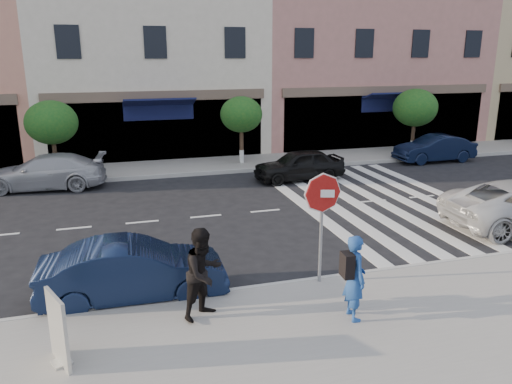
{
  "coord_description": "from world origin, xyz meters",
  "views": [
    {
      "loc": [
        -2.77,
        -11.02,
        5.08
      ],
      "look_at": [
        0.95,
        1.54,
        1.4
      ],
      "focal_mm": 35.0,
      "sensor_mm": 36.0,
      "label": 1
    }
  ],
  "objects_px": {
    "photographer": "(355,277)",
    "car_near_mid": "(134,270)",
    "car_far_mid": "(299,165)",
    "car_far_right": "(434,148)",
    "walker": "(204,273)",
    "car_far_left": "(45,172)",
    "poster_board": "(59,331)",
    "stop_sign": "(322,204)"
  },
  "relations": [
    {
      "from": "walker",
      "to": "car_far_left",
      "type": "relative_size",
      "value": 0.4
    },
    {
      "from": "photographer",
      "to": "poster_board",
      "type": "height_order",
      "value": "photographer"
    },
    {
      "from": "photographer",
      "to": "car_near_mid",
      "type": "relative_size",
      "value": 0.43
    },
    {
      "from": "car_far_mid",
      "to": "photographer",
      "type": "bearing_deg",
      "value": -18.93
    },
    {
      "from": "poster_board",
      "to": "car_near_mid",
      "type": "bearing_deg",
      "value": 37.56
    },
    {
      "from": "poster_board",
      "to": "car_far_mid",
      "type": "relative_size",
      "value": 0.33
    },
    {
      "from": "photographer",
      "to": "car_far_left",
      "type": "bearing_deg",
      "value": 32.21
    },
    {
      "from": "car_near_mid",
      "to": "car_far_right",
      "type": "xyz_separation_m",
      "value": [
        14.6,
        10.1,
        -0.0
      ]
    },
    {
      "from": "poster_board",
      "to": "car_far_mid",
      "type": "xyz_separation_m",
      "value": [
        8.38,
        10.88,
        -0.12
      ]
    },
    {
      "from": "walker",
      "to": "poster_board",
      "type": "xyz_separation_m",
      "value": [
        -2.54,
        -0.86,
        -0.29
      ]
    },
    {
      "from": "photographer",
      "to": "poster_board",
      "type": "bearing_deg",
      "value": 93.49
    },
    {
      "from": "poster_board",
      "to": "car_far_right",
      "type": "height_order",
      "value": "poster_board"
    },
    {
      "from": "walker",
      "to": "car_near_mid",
      "type": "height_order",
      "value": "walker"
    },
    {
      "from": "walker",
      "to": "car_far_left",
      "type": "bearing_deg",
      "value": 76.17
    },
    {
      "from": "photographer",
      "to": "poster_board",
      "type": "xyz_separation_m",
      "value": [
        -5.26,
        0.02,
        -0.24
      ]
    },
    {
      "from": "stop_sign",
      "to": "walker",
      "type": "height_order",
      "value": "stop_sign"
    },
    {
      "from": "car_far_mid",
      "to": "car_far_right",
      "type": "bearing_deg",
      "value": 98.33
    },
    {
      "from": "photographer",
      "to": "walker",
      "type": "distance_m",
      "value": 2.86
    },
    {
      "from": "photographer",
      "to": "poster_board",
      "type": "relative_size",
      "value": 1.35
    },
    {
      "from": "car_far_mid",
      "to": "car_far_right",
      "type": "relative_size",
      "value": 0.96
    },
    {
      "from": "walker",
      "to": "car_near_mid",
      "type": "distance_m",
      "value": 1.93
    },
    {
      "from": "photographer",
      "to": "car_near_mid",
      "type": "height_order",
      "value": "photographer"
    },
    {
      "from": "walker",
      "to": "poster_board",
      "type": "relative_size",
      "value": 1.44
    },
    {
      "from": "car_far_mid",
      "to": "car_far_left",
      "type": "bearing_deg",
      "value": -101.61
    },
    {
      "from": "stop_sign",
      "to": "car_near_mid",
      "type": "distance_m",
      "value": 4.25
    },
    {
      "from": "car_far_mid",
      "to": "car_far_right",
      "type": "xyz_separation_m",
      "value": [
        7.52,
        1.5,
        0.0
      ]
    },
    {
      "from": "photographer",
      "to": "walker",
      "type": "bearing_deg",
      "value": 75.83
    },
    {
      "from": "car_near_mid",
      "to": "stop_sign",
      "type": "bearing_deg",
      "value": -97.7
    },
    {
      "from": "walker",
      "to": "car_far_right",
      "type": "height_order",
      "value": "walker"
    },
    {
      "from": "car_far_left",
      "to": "car_far_right",
      "type": "xyz_separation_m",
      "value": [
        17.37,
        0.0,
        -0.02
      ]
    },
    {
      "from": "poster_board",
      "to": "car_near_mid",
      "type": "xyz_separation_m",
      "value": [
        1.3,
        2.28,
        -0.11
      ]
    },
    {
      "from": "car_far_mid",
      "to": "walker",
      "type": "bearing_deg",
      "value": -33.19
    },
    {
      "from": "stop_sign",
      "to": "photographer",
      "type": "distance_m",
      "value": 1.9
    },
    {
      "from": "stop_sign",
      "to": "car_far_left",
      "type": "distance_m",
      "value": 12.78
    },
    {
      "from": "stop_sign",
      "to": "car_far_mid",
      "type": "distance_m",
      "value": 9.86
    },
    {
      "from": "stop_sign",
      "to": "car_far_mid",
      "type": "xyz_separation_m",
      "value": [
        3.1,
        9.27,
        -1.33
      ]
    },
    {
      "from": "car_far_right",
      "to": "car_far_left",
      "type": "bearing_deg",
      "value": -89.86
    },
    {
      "from": "walker",
      "to": "car_far_left",
      "type": "distance_m",
      "value": 12.2
    },
    {
      "from": "poster_board",
      "to": "photographer",
      "type": "bearing_deg",
      "value": -22.91
    },
    {
      "from": "car_far_left",
      "to": "car_far_right",
      "type": "bearing_deg",
      "value": 96.71
    },
    {
      "from": "stop_sign",
      "to": "photographer",
      "type": "bearing_deg",
      "value": -72.54
    },
    {
      "from": "car_far_left",
      "to": "car_far_right",
      "type": "height_order",
      "value": "car_far_left"
    }
  ]
}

